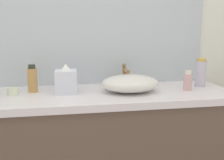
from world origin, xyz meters
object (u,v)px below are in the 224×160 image
sink_basin (130,83)px  tissue_box (66,80)px  perfume_bottle (32,79)px  candle_jar (13,91)px  spray_can (201,73)px  lotion_bottle (188,81)px

sink_basin → tissue_box: tissue_box is taller
sink_basin → perfume_bottle: bearing=170.6°
sink_basin → perfume_bottle: perfume_bottle is taller
perfume_bottle → tissue_box: tissue_box is taller
sink_basin → candle_jar: (-0.71, 0.04, -0.03)m
spray_can → candle_jar: bearing=-178.4°
candle_jar → perfume_bottle: bearing=28.7°
tissue_box → candle_jar: (-0.31, 0.00, -0.06)m
sink_basin → tissue_box: size_ratio=1.98×
lotion_bottle → perfume_bottle: bearing=173.0°
sink_basin → candle_jar: bearing=176.8°
spray_can → tissue_box: bearing=-177.7°
sink_basin → tissue_box: bearing=174.7°
perfume_bottle → sink_basin: bearing=-9.4°
lotion_bottle → perfume_bottle: size_ratio=0.74×
perfume_bottle → candle_jar: perfume_bottle is taller
perfume_bottle → spray_can: 1.10m
sink_basin → perfume_bottle: 0.60m
sink_basin → lotion_bottle: size_ratio=2.83×
sink_basin → lotion_bottle: bearing=-3.0°
lotion_bottle → spray_can: size_ratio=0.66×
lotion_bottle → tissue_box: 0.76m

